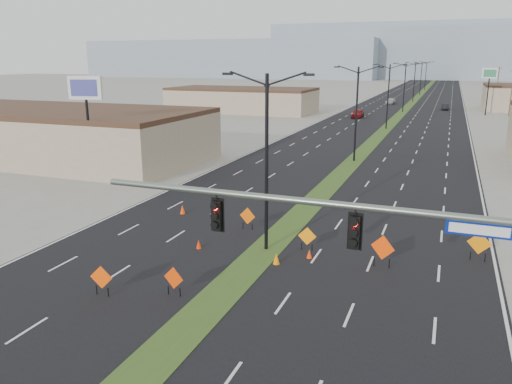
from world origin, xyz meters
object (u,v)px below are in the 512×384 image
(construction_sign_3, at_px, (307,237))
(cone_3, at_px, (183,209))
(cone_0, at_px, (199,244))
(construction_sign_1, at_px, (174,279))
(cone_1, at_px, (309,254))
(construction_sign_4, at_px, (383,249))
(car_left, at_px, (358,114))
(cone_2, at_px, (276,259))
(signal_mast, at_px, (412,252))
(construction_sign_2, at_px, (248,217))
(streetlight_0, at_px, (267,158))
(streetlight_5, at_px, (421,77))
(car_far, at_px, (391,101))
(car_mid, at_px, (445,107))
(construction_sign_5, at_px, (479,244))
(streetlight_1, at_px, (356,111))
(streetlight_6, at_px, (426,75))
(streetlight_3, at_px, (405,86))
(streetlight_2, at_px, (388,94))
(construction_sign_0, at_px, (101,278))
(streetlight_4, at_px, (414,81))
(pole_sign_west, at_px, (86,96))
(pole_sign_east_far, at_px, (490,77))

(construction_sign_3, distance_m, cone_3, 10.86)
(cone_3, bearing_deg, cone_0, -53.19)
(construction_sign_1, distance_m, cone_1, 8.19)
(construction_sign_4, height_order, cone_1, construction_sign_4)
(car_left, xyz_separation_m, cone_3, (-0.94, -65.71, -0.47))
(cone_0, xyz_separation_m, cone_2, (4.97, -0.53, 0.05))
(signal_mast, height_order, construction_sign_2, signal_mast)
(streetlight_0, xyz_separation_m, cone_0, (-3.72, -1.32, -5.15))
(signal_mast, bearing_deg, streetlight_5, 93.26)
(construction_sign_1, relative_size, construction_sign_3, 1.01)
(car_far, relative_size, cone_1, 8.76)
(car_mid, relative_size, construction_sign_5, 2.30)
(streetlight_1, relative_size, car_left, 2.13)
(car_mid, height_order, car_far, car_far)
(car_far, bearing_deg, construction_sign_4, -77.82)
(car_mid, bearing_deg, construction_sign_1, -100.17)
(streetlight_6, relative_size, construction_sign_4, 5.55)
(streetlight_3, xyz_separation_m, car_left, (-7.01, -13.95, -4.62))
(streetlight_3, distance_m, car_mid, 12.68)
(car_mid, bearing_deg, streetlight_0, -99.39)
(streetlight_2, relative_size, car_far, 2.15)
(construction_sign_0, bearing_deg, construction_sign_4, 26.93)
(streetlight_4, bearing_deg, cone_1, -88.62)
(streetlight_3, xyz_separation_m, streetlight_6, (0.00, 84.00, 0.00))
(car_left, bearing_deg, cone_2, -82.99)
(construction_sign_0, xyz_separation_m, construction_sign_4, (11.75, 8.06, 0.20))
(streetlight_5, height_order, construction_sign_4, streetlight_5)
(streetlight_2, relative_size, streetlight_3, 1.00)
(construction_sign_5, height_order, cone_1, construction_sign_5)
(streetlight_2, xyz_separation_m, cone_3, (-7.95, -51.66, -5.09))
(car_far, xyz_separation_m, cone_2, (5.93, -105.34, -0.36))
(car_left, bearing_deg, streetlight_6, 86.36)
(car_left, height_order, construction_sign_1, car_left)
(cone_3, relative_size, pole_sign_west, 0.07)
(streetlight_4, bearing_deg, cone_2, -89.37)
(streetlight_6, bearing_deg, streetlight_4, -90.00)
(streetlight_1, distance_m, streetlight_6, 140.00)
(cone_3, bearing_deg, streetlight_4, 85.78)
(streetlight_0, bearing_deg, car_left, 95.72)
(construction_sign_1, height_order, pole_sign_west, pole_sign_west)
(car_left, distance_m, construction_sign_5, 70.02)
(car_far, bearing_deg, pole_sign_east_far, -38.06)
(streetlight_6, distance_m, car_left, 98.31)
(car_left, distance_m, pole_sign_west, 61.51)
(streetlight_0, xyz_separation_m, pole_sign_west, (-20.71, 10.47, 2.19))
(construction_sign_3, distance_m, pole_sign_west, 25.88)
(construction_sign_2, bearing_deg, streetlight_2, 95.02)
(construction_sign_5, relative_size, cone_0, 3.15)
(streetlight_3, height_order, construction_sign_3, streetlight_3)
(streetlight_2, xyz_separation_m, car_left, (-7.01, 14.05, -4.62))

